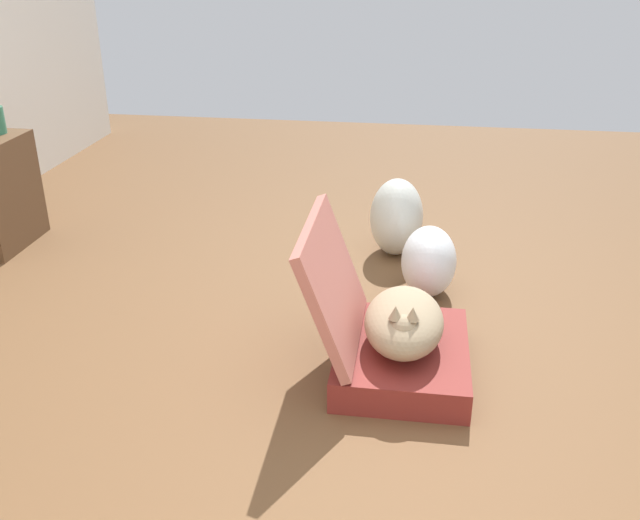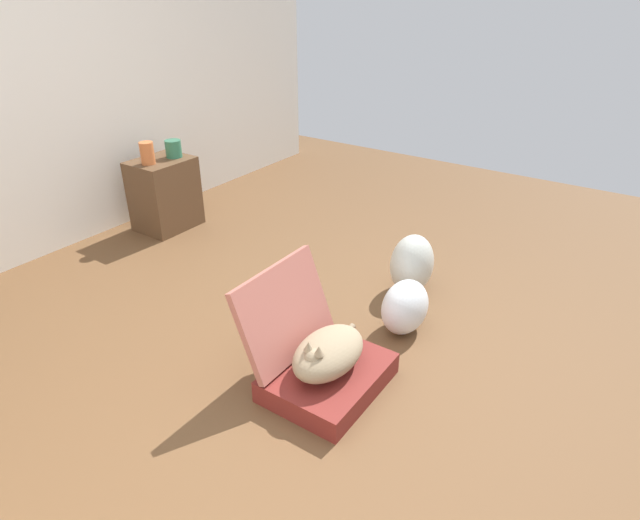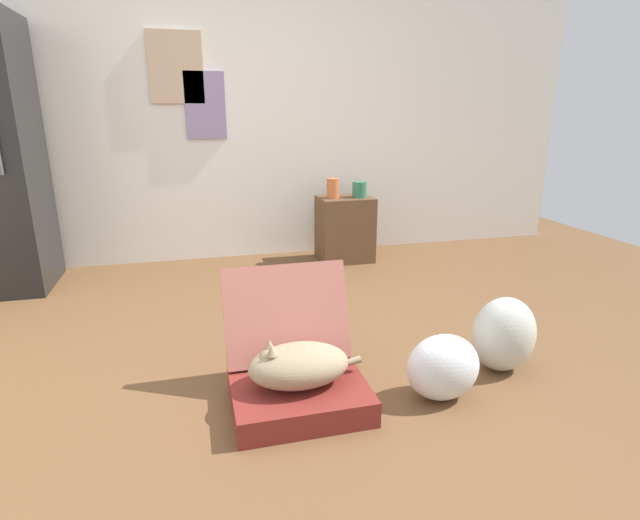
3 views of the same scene
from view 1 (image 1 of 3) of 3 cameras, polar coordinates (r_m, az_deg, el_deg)
ground_plane at (r=2.56m, az=0.22°, el=-9.46°), size 7.68×7.68×0.00m
suitcase_base at (r=2.58m, az=6.69°, el=-7.87°), size 0.59×0.47×0.12m
suitcase_lid at (r=2.45m, az=1.07°, el=-1.87°), size 0.59×0.20×0.45m
cat at (r=2.50m, az=6.85°, el=-5.02°), size 0.52×0.28×0.22m
plastic_bag_white at (r=3.10m, az=8.85°, el=-0.10°), size 0.34×0.24×0.31m
plastic_bag_clear at (r=3.47m, az=6.25°, el=3.51°), size 0.33×0.26×0.38m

